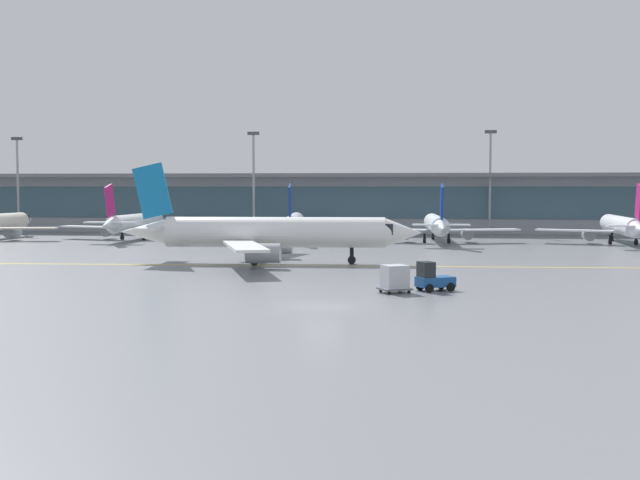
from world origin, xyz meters
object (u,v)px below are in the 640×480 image
(apron_light_mast_1, at_px, (254,179))
(baggage_tug, at_px, (433,278))
(gate_airplane_2, at_px, (294,223))
(gate_airplane_1, at_px, (136,223))
(gate_airplane_4, at_px, (622,226))
(taxiing_regional_jet, at_px, (271,233))
(cargo_dolly_lead, at_px, (395,278))
(gate_airplane_3, at_px, (436,225))
(apron_light_mast_2, at_px, (490,178))
(apron_light_mast_0, at_px, (18,181))

(apron_light_mast_1, bearing_deg, baggage_tug, -68.76)
(gate_airplane_2, bearing_deg, apron_light_mast_1, 29.91)
(gate_airplane_2, bearing_deg, gate_airplane_1, 86.76)
(gate_airplane_4, xyz_separation_m, baggage_tug, (-26.05, -50.23, -1.46))
(baggage_tug, height_order, apron_light_mast_1, apron_light_mast_1)
(gate_airplane_1, distance_m, taxiing_regional_jet, 42.22)
(taxiing_regional_jet, xyz_separation_m, cargo_dolly_lead, (12.13, -20.45, -1.87))
(gate_airplane_3, xyz_separation_m, taxiing_regional_jet, (-16.99, -31.66, 0.57))
(baggage_tug, xyz_separation_m, apron_light_mast_2, (11.07, 68.37, 7.87))
(gate_airplane_2, distance_m, gate_airplane_3, 19.86)
(cargo_dolly_lead, relative_size, apron_light_mast_1, 0.16)
(gate_airplane_4, xyz_separation_m, cargo_dolly_lead, (-28.70, -51.56, -1.30))
(gate_airplane_1, xyz_separation_m, apron_light_mast_0, (-23.81, 12.74, 6.05))
(gate_airplane_3, bearing_deg, gate_airplane_4, -93.00)
(cargo_dolly_lead, bearing_deg, taxiing_regional_jet, 93.92)
(gate_airplane_3, distance_m, apron_light_mast_0, 67.95)
(baggage_tug, relative_size, apron_light_mast_2, 0.18)
(apron_light_mast_0, bearing_deg, gate_airplane_4, -9.79)
(apron_light_mast_2, bearing_deg, apron_light_mast_1, -174.40)
(taxiing_regional_jet, relative_size, apron_light_mast_1, 1.85)
(gate_airplane_1, height_order, gate_airplane_4, same)
(gate_airplane_1, distance_m, gate_airplane_3, 42.25)
(gate_airplane_3, distance_m, baggage_tug, 50.85)
(gate_airplane_2, relative_size, apron_light_mast_0, 1.54)
(baggage_tug, bearing_deg, apron_light_mast_2, 54.06)
(cargo_dolly_lead, distance_m, apron_light_mast_2, 71.46)
(taxiing_regional_jet, bearing_deg, baggage_tug, -54.32)
(gate_airplane_2, xyz_separation_m, taxiing_regional_jet, (2.65, -34.60, 0.57))
(gate_airplane_1, relative_size, apron_light_mast_0, 1.53)
(gate_airplane_2, height_order, taxiing_regional_jet, taxiing_regional_jet)
(apron_light_mast_0, bearing_deg, apron_light_mast_1, -1.37)
(gate_airplane_3, xyz_separation_m, baggage_tug, (-2.22, -50.78, -1.46))
(gate_airplane_1, distance_m, baggage_tug, 66.40)
(gate_airplane_2, relative_size, gate_airplane_3, 1.00)
(gate_airplane_4, xyz_separation_m, apron_light_mast_2, (-14.99, 18.14, 6.41))
(gate_airplane_1, height_order, apron_light_mast_1, apron_light_mast_1)
(baggage_tug, distance_m, apron_light_mast_2, 69.71)
(gate_airplane_1, height_order, apron_light_mast_2, apron_light_mast_2)
(gate_airplane_4, height_order, apron_light_mast_2, apron_light_mast_2)
(gate_airplane_1, bearing_deg, gate_airplane_4, -91.15)
(gate_airplane_2, bearing_deg, baggage_tug, -167.09)
(apron_light_mast_1, bearing_deg, gate_airplane_4, -15.89)
(baggage_tug, bearing_deg, gate_airplane_3, 60.75)
(taxiing_regional_jet, xyz_separation_m, apron_light_mast_2, (25.84, 49.25, 5.84))
(baggage_tug, distance_m, apron_light_mast_1, 69.97)
(cargo_dolly_lead, height_order, apron_light_mast_2, apron_light_mast_2)
(gate_airplane_2, height_order, apron_light_mast_1, apron_light_mast_1)
(gate_airplane_4, relative_size, apron_light_mast_0, 1.54)
(apron_light_mast_0, bearing_deg, apron_light_mast_2, 2.02)
(gate_airplane_3, bearing_deg, gate_airplane_1, 85.33)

